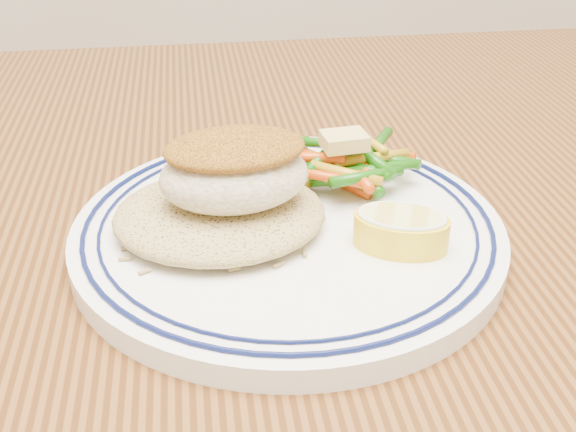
# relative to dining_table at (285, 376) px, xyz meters

# --- Properties ---
(dining_table) EXTENTS (1.50, 0.90, 0.75)m
(dining_table) POSITION_rel_dining_table_xyz_m (0.00, 0.00, 0.00)
(dining_table) COLOR #44240D
(dining_table) RESTS_ON ground
(plate) EXTENTS (0.26, 0.26, 0.02)m
(plate) POSITION_rel_dining_table_xyz_m (0.00, 0.01, 0.11)
(plate) COLOR white
(plate) RESTS_ON dining_table
(rice_pilaf) EXTENTS (0.13, 0.11, 0.02)m
(rice_pilaf) POSITION_rel_dining_table_xyz_m (-0.04, 0.01, 0.12)
(rice_pilaf) COLOR #9F864F
(rice_pilaf) RESTS_ON plate
(fish_fillet) EXTENTS (0.09, 0.07, 0.04)m
(fish_fillet) POSITION_rel_dining_table_xyz_m (-0.03, 0.01, 0.15)
(fish_fillet) COLOR beige
(fish_fillet) RESTS_ON rice_pilaf
(vegetable_pile) EXTENTS (0.10, 0.10, 0.03)m
(vegetable_pile) POSITION_rel_dining_table_xyz_m (0.05, 0.06, 0.13)
(vegetable_pile) COLOR #BF3E09
(vegetable_pile) RESTS_ON plate
(butter_pat) EXTENTS (0.03, 0.03, 0.01)m
(butter_pat) POSITION_rel_dining_table_xyz_m (0.05, 0.06, 0.15)
(butter_pat) COLOR #D8BD69
(butter_pat) RESTS_ON vegetable_pile
(lemon_wedge) EXTENTS (0.07, 0.07, 0.02)m
(lemon_wedge) POSITION_rel_dining_table_xyz_m (0.06, -0.02, 0.12)
(lemon_wedge) COLOR yellow
(lemon_wedge) RESTS_ON plate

